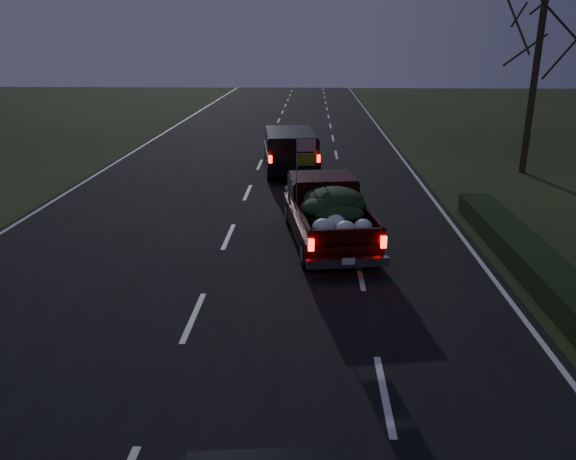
# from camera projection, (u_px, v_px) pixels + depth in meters

# --- Properties ---
(ground) EXTENTS (120.00, 120.00, 0.00)m
(ground) POSITION_uv_depth(u_px,v_px,m) (194.00, 318.00, 11.52)
(ground) COLOR black
(ground) RESTS_ON ground
(road_asphalt) EXTENTS (14.00, 120.00, 0.02)m
(road_asphalt) POSITION_uv_depth(u_px,v_px,m) (194.00, 317.00, 11.52)
(road_asphalt) COLOR black
(road_asphalt) RESTS_ON ground
(hedge_row) EXTENTS (1.00, 10.00, 0.60)m
(hedge_row) POSITION_uv_depth(u_px,v_px,m) (528.00, 257.00, 13.95)
(hedge_row) COLOR black
(hedge_row) RESTS_ON ground
(bare_tree_far) EXTENTS (3.60, 3.60, 7.00)m
(bare_tree_far) POSITION_uv_depth(u_px,v_px,m) (539.00, 45.00, 22.64)
(bare_tree_far) COLOR black
(bare_tree_far) RESTS_ON ground
(pickup_truck) EXTENTS (2.65, 5.22, 2.61)m
(pickup_truck) POSITION_uv_depth(u_px,v_px,m) (328.00, 209.00, 15.52)
(pickup_truck) COLOR black
(pickup_truck) RESTS_ON ground
(lead_suv) EXTENTS (2.64, 5.22, 1.44)m
(lead_suv) POSITION_uv_depth(u_px,v_px,m) (290.00, 147.00, 24.00)
(lead_suv) COLOR black
(lead_suv) RESTS_ON ground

